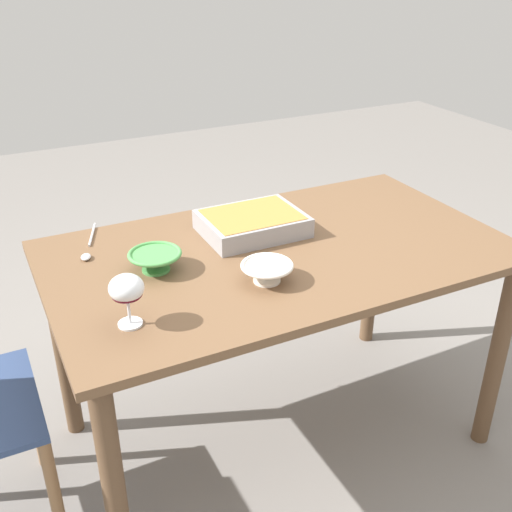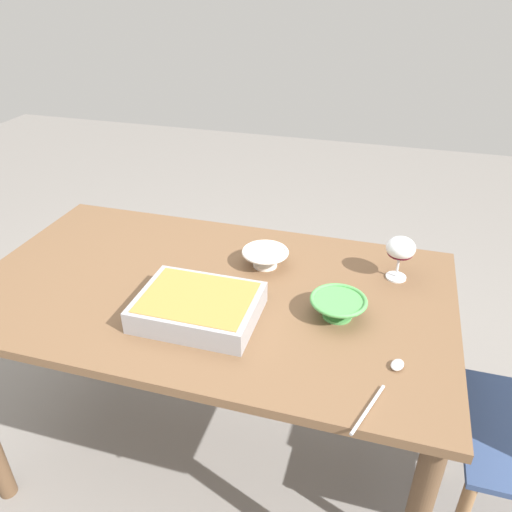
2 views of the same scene
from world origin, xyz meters
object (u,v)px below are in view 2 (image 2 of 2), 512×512
at_px(wine_glass, 400,250).
at_px(dining_table, 211,315).
at_px(casserole_dish, 198,306).
at_px(mixing_bowl, 338,306).
at_px(small_bowl, 265,257).
at_px(serving_spoon, 387,380).

bearing_deg(wine_glass, dining_table, -158.82).
height_order(dining_table, casserole_dish, casserole_dish).
xyz_separation_m(dining_table, mixing_bowl, (0.40, -0.04, 0.14)).
height_order(wine_glass, mixing_bowl, wine_glass).
height_order(casserole_dish, small_bowl, casserole_dish).
distance_m(mixing_bowl, serving_spoon, 0.27).
xyz_separation_m(mixing_bowl, small_bowl, (-0.27, 0.20, -0.00)).
distance_m(dining_table, mixing_bowl, 0.42).
height_order(casserole_dish, mixing_bowl, casserole_dish).
bearing_deg(dining_table, wine_glass, 21.18).
relative_size(dining_table, wine_glass, 10.17).
bearing_deg(wine_glass, serving_spoon, -89.87).
distance_m(dining_table, casserole_dish, 0.21).
xyz_separation_m(casserole_dish, small_bowl, (0.11, 0.31, -0.00)).
distance_m(wine_glass, serving_spoon, 0.48).
bearing_deg(casserole_dish, mixing_bowl, 16.44).
height_order(casserole_dish, serving_spoon, casserole_dish).
relative_size(casserole_dish, mixing_bowl, 2.07).
bearing_deg(serving_spoon, small_bowl, 134.22).
height_order(dining_table, serving_spoon, serving_spoon).
height_order(wine_glass, casserole_dish, wine_glass).
relative_size(wine_glass, small_bowl, 0.94).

